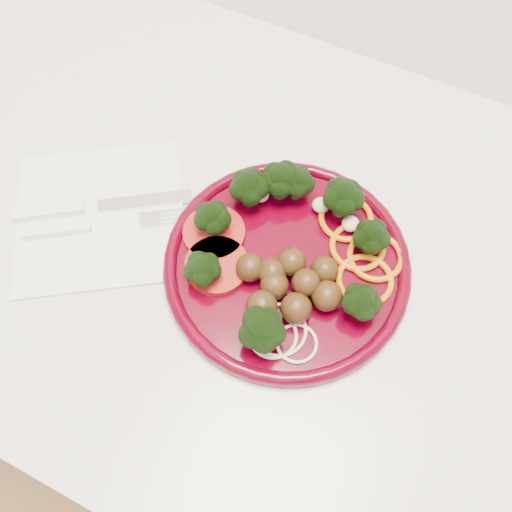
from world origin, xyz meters
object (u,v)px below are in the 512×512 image
at_px(napkin, 101,215).
at_px(knife, 79,208).
at_px(plate, 288,257).
at_px(fork, 77,228).

relative_size(napkin, knife, 1.09).
xyz_separation_m(napkin, knife, (-0.02, -0.00, 0.01)).
xyz_separation_m(plate, napkin, (-0.20, -0.04, -0.02)).
distance_m(plate, fork, 0.22).
distance_m(knife, fork, 0.02).
bearing_deg(knife, fork, -97.00).
relative_size(plate, napkin, 1.41).
bearing_deg(plate, napkin, -170.01).
distance_m(napkin, fork, 0.03).
bearing_deg(napkin, plate, 9.99).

